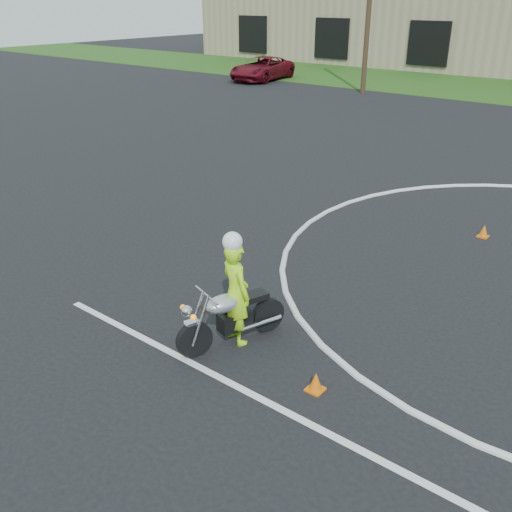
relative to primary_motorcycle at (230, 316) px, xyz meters
The scene contains 4 objects.
primary_motorcycle is the anchor object (origin of this frame).
rider_primary_grp 0.44m from the primary_motorcycle, 86.66° to the left, with size 0.73×0.60×1.92m.
pickup_grp 31.21m from the primary_motorcycle, 127.32° to the left, with size 3.11×5.54×1.46m.
warehouse 45.57m from the primary_motorcycle, 108.05° to the left, with size 41.00×17.00×8.30m.
Camera 1 is at (1.31, -9.04, 5.17)m, focal length 40.00 mm.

